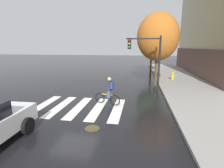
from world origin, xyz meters
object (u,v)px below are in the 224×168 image
Objects in this scene: fire_hydrant at (173,76)px; street_tree_mid at (152,40)px; cyclist at (109,91)px; traffic_light_near at (148,55)px; street_tree_near at (158,37)px; manhole_cover at (92,128)px.

fire_hydrant is 6.27m from street_tree_mid.
cyclist is 0.40× the size of traffic_light_near.
street_tree_near reaches higher than fire_hydrant.
manhole_cover is 0.38× the size of cyclist.
traffic_light_near reaches higher than cyclist.
street_tree_near is at bearing -89.76° from street_tree_mid.
manhole_cover is 10.41m from street_tree_near.
manhole_cover is 12.44m from fire_hydrant.
cyclist is at bearing 86.90° from manhole_cover.
street_tree_near is at bearing 69.16° from manhole_cover.
cyclist is 0.27× the size of street_tree_mid.
traffic_light_near is at bearing 51.55° from cyclist.
manhole_cover is 0.15× the size of traffic_light_near.
street_tree_near reaches higher than manhole_cover.
street_tree_mid is (3.35, 15.95, 4.20)m from manhole_cover.
traffic_light_near is 0.67× the size of street_tree_mid.
traffic_light_near is 0.67× the size of street_tree_near.
manhole_cover is at bearing -110.84° from street_tree_near.
street_tree_near is 7.07m from street_tree_mid.
fire_hydrant is at bearing 64.85° from manhole_cover.
street_tree_mid is (-0.03, 7.07, -0.04)m from street_tree_near.
street_tree_near is (3.38, 8.88, 4.25)m from manhole_cover.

